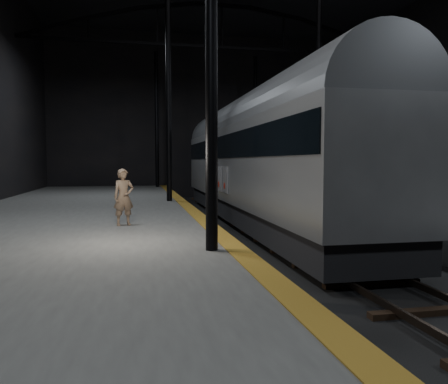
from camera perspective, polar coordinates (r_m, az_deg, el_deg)
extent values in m
plane|color=black|center=(14.50, 10.69, -7.62)|extent=(44.00, 44.00, 0.00)
cube|color=#4B4B48|center=(13.53, -20.38, -6.48)|extent=(9.00, 43.80, 1.00)
cube|color=olive|center=(13.46, -2.21, -4.11)|extent=(0.50, 43.80, 0.01)
cube|color=#3F3328|center=(14.22, 7.99, -7.12)|extent=(0.08, 43.00, 0.14)
cube|color=#3F3328|center=(14.75, 13.31, -6.78)|extent=(0.08, 43.00, 0.14)
cube|color=black|center=(14.49, 10.70, -7.38)|extent=(2.40, 42.00, 0.12)
cylinder|color=black|center=(9.79, -1.67, 22.45)|extent=(0.26, 0.26, 10.00)
cylinder|color=black|center=(21.43, -7.26, 12.28)|extent=(0.26, 0.26, 10.00)
cylinder|color=black|center=(23.26, 12.17, 11.56)|extent=(0.26, 0.26, 10.00)
cylinder|color=black|center=(33.33, -8.79, 9.29)|extent=(0.26, 0.26, 10.00)
cylinder|color=black|center=(34.54, 4.07, 9.14)|extent=(0.26, 0.26, 10.00)
cube|color=black|center=(28.57, -0.24, 18.38)|extent=(23.60, 0.15, 0.18)
cube|color=#94959B|center=(20.06, 4.13, 3.64)|extent=(3.16, 21.82, 3.27)
cube|color=black|center=(20.18, 4.10, -2.19)|extent=(2.89, 21.38, 0.93)
cube|color=black|center=(20.07, 4.14, 5.82)|extent=(3.23, 21.49, 0.98)
cylinder|color=slate|center=(20.12, 4.15, 8.31)|extent=(3.10, 21.60, 3.10)
cube|color=black|center=(13.12, 13.14, -7.42)|extent=(1.96, 2.40, 0.38)
cube|color=black|center=(27.61, -0.15, -1.35)|extent=(1.96, 2.40, 0.38)
cube|color=silver|center=(18.64, 0.24, 1.62)|extent=(0.04, 0.82, 1.15)
cube|color=silver|center=(19.92, -0.52, 1.77)|extent=(0.04, 0.82, 1.15)
cylinder|color=red|center=(18.84, 0.06, 0.81)|extent=(0.03, 0.28, 0.28)
cylinder|color=red|center=(20.12, -0.68, 1.01)|extent=(0.03, 0.28, 0.28)
imported|color=#8B6E55|center=(13.30, -12.97, -0.66)|extent=(0.71, 0.58, 1.69)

